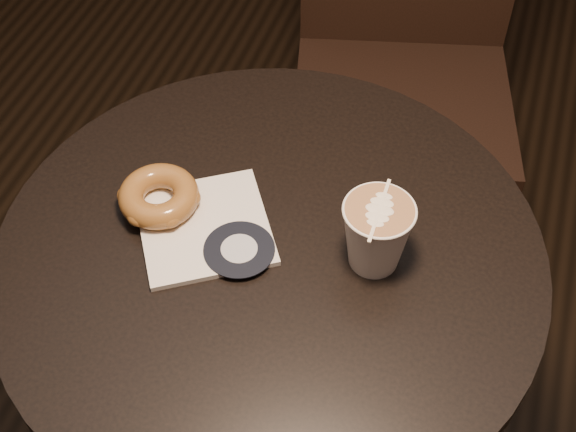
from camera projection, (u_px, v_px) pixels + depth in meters
The scene contains 5 objects.
cafe_table at pixel (272, 332), 1.16m from camera, with size 0.70×0.70×0.75m.
chair at pixel (408, 25), 1.55m from camera, with size 0.51×0.51×1.07m.
pastry_bag at pixel (205, 227), 1.03m from camera, with size 0.16×0.16×0.01m, color white.
doughnut at pixel (159, 196), 1.03m from camera, with size 0.10×0.10×0.03m, color brown.
latte_cup at pixel (376, 235), 0.96m from camera, with size 0.09×0.09×0.10m, color white, non-canonical shape.
Camera 1 is at (0.21, -0.58, 1.55)m, focal length 50.00 mm.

